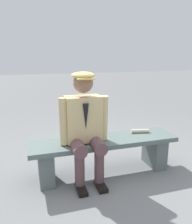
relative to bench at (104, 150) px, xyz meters
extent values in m
plane|color=slate|center=(0.00, 0.00, -0.30)|extent=(30.00, 30.00, 0.00)
cube|color=#536562|center=(0.00, 0.00, 0.12)|extent=(1.81, 0.45, 0.06)
cube|color=#576161|center=(-0.71, 0.00, -0.11)|extent=(0.17, 0.38, 0.40)
cube|color=#576161|center=(0.71, 0.00, -0.11)|extent=(0.17, 0.38, 0.40)
cube|color=tan|center=(0.26, 0.00, 0.43)|extent=(0.41, 0.23, 0.53)
cylinder|color=#1E2338|center=(0.26, 0.00, 0.66)|extent=(0.23, 0.23, 0.06)
cone|color=black|center=(0.26, 0.12, 0.49)|extent=(0.07, 0.07, 0.29)
sphere|color=#8C664C|center=(0.26, 0.02, 0.85)|extent=(0.23, 0.23, 0.23)
ellipsoid|color=#DEC368|center=(0.26, 0.02, 0.93)|extent=(0.26, 0.26, 0.08)
cube|color=#DEC368|center=(0.26, 0.12, 0.90)|extent=(0.18, 0.10, 0.02)
cylinder|color=brown|center=(0.15, 0.13, 0.16)|extent=(0.15, 0.43, 0.15)
cylinder|color=brown|center=(0.15, 0.26, -0.07)|extent=(0.11, 0.11, 0.47)
cube|color=black|center=(0.15, 0.32, -0.28)|extent=(0.10, 0.24, 0.05)
cylinder|color=tan|center=(0.02, 0.04, 0.43)|extent=(0.11, 0.14, 0.54)
cylinder|color=brown|center=(0.37, 0.13, 0.16)|extent=(0.15, 0.43, 0.15)
cylinder|color=brown|center=(0.37, 0.26, -0.07)|extent=(0.11, 0.11, 0.47)
cube|color=black|center=(0.37, 0.32, -0.28)|extent=(0.10, 0.24, 0.05)
cylinder|color=tan|center=(0.49, 0.04, 0.43)|extent=(0.11, 0.12, 0.54)
cylinder|color=beige|center=(-0.53, -0.08, 0.17)|extent=(0.24, 0.10, 0.05)
camera|label=1|loc=(0.87, 2.49, 1.16)|focal=36.82mm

